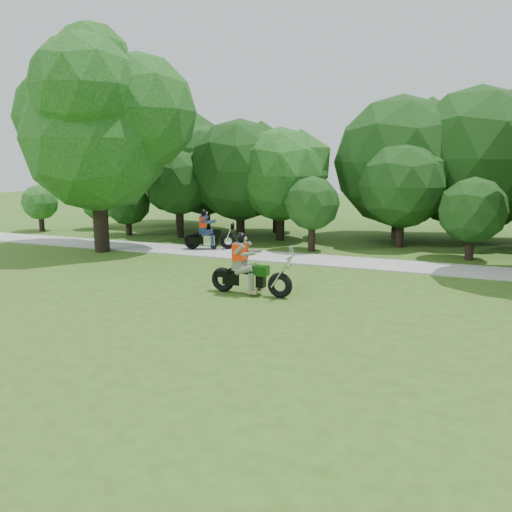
# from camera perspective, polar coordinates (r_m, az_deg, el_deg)

# --- Properties ---
(ground) EXTENTS (100.00, 100.00, 0.00)m
(ground) POSITION_cam_1_polar(r_m,az_deg,el_deg) (13.37, 1.55, -7.12)
(ground) COLOR #325117
(ground) RESTS_ON ground
(walkway) EXTENTS (60.00, 2.20, 0.06)m
(walkway) POSITION_cam_1_polar(r_m,az_deg,el_deg) (20.83, 9.00, -0.59)
(walkway) COLOR #A6A6A1
(walkway) RESTS_ON ground
(tree_line) EXTENTS (40.34, 11.10, 7.82)m
(tree_line) POSITION_cam_1_polar(r_m,az_deg,el_deg) (26.77, 19.94, 9.23)
(tree_line) COLOR black
(tree_line) RESTS_ON ground
(big_tree_west) EXTENTS (8.64, 6.56, 9.96)m
(big_tree_west) POSITION_cam_1_polar(r_m,az_deg,el_deg) (24.00, -17.46, 14.30)
(big_tree_west) COLOR black
(big_tree_west) RESTS_ON ground
(chopper_motorcycle) EXTENTS (2.73, 0.73, 1.95)m
(chopper_motorcycle) POSITION_cam_1_polar(r_m,az_deg,el_deg) (15.52, -1.05, -1.81)
(chopper_motorcycle) COLOR black
(chopper_motorcycle) RESTS_ON ground
(touring_motorcycle) EXTENTS (2.34, 1.38, 1.86)m
(touring_motorcycle) POSITION_cam_1_polar(r_m,az_deg,el_deg) (23.25, -5.65, 2.45)
(touring_motorcycle) COLOR black
(touring_motorcycle) RESTS_ON walkway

